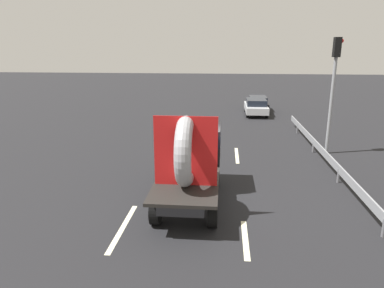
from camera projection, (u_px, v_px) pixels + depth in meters
name	position (u px, v px, depth m)	size (l,w,h in m)	color
ground_plane	(202.00, 194.00, 12.82)	(120.00, 120.00, 0.00)	black
flatbed_truck	(191.00, 154.00, 12.26)	(2.02, 5.03, 3.21)	black
distant_sedan	(256.00, 106.00, 27.57)	(1.64, 3.82, 1.25)	black
traffic_light	(334.00, 79.00, 16.76)	(0.42, 0.36, 5.58)	gray
guardrail	(325.00, 154.00, 15.75)	(0.10, 16.57, 0.71)	gray
lane_dash_left_near	(123.00, 227.00, 10.43)	(2.91, 0.16, 0.01)	beige
lane_dash_left_far	(165.00, 153.00, 17.70)	(2.59, 0.16, 0.01)	beige
lane_dash_right_near	(245.00, 239.00, 9.79)	(2.10, 0.16, 0.01)	beige
lane_dash_right_far	(237.00, 155.00, 17.38)	(2.58, 0.16, 0.01)	beige
oncoming_car	(258.00, 103.00, 29.55)	(1.53, 3.58, 1.17)	black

